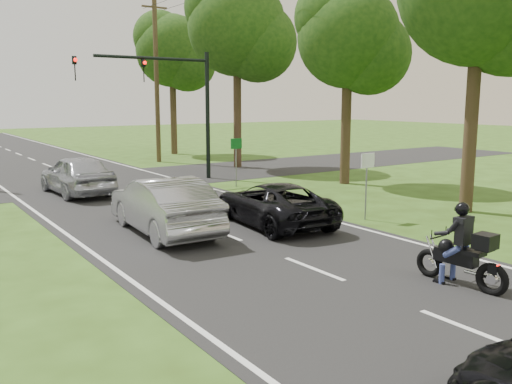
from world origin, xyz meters
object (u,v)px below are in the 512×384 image
Objects in this scene: motorcycle_rider at (463,253)px; sign_white at (367,170)px; utility_pole_far at (157,78)px; sign_green at (236,150)px; silver_sedan at (164,205)px; traffic_signal at (172,92)px; silver_suv at (77,174)px; dark_suv at (273,204)px.

motorcycle_rider is 0.96× the size of sign_white.
motorcycle_rider is 6.35m from sign_white.
sign_green is at bearing -96.73° from utility_pole_far.
silver_sedan is 8.67m from sign_green.
silver_sedan is at bearing -117.42° from traffic_signal.
utility_pole_far is at bearing -132.59° from silver_suv.
dark_suv is (0.10, 6.67, -0.04)m from motorcycle_rider.
motorcycle_rider reaches higher than dark_suv.
silver_sedan reaches higher than silver_suv.
utility_pole_far reaches higher than traffic_signal.
dark_suv is at bearing -98.45° from traffic_signal.
traffic_signal reaches higher than sign_white.
silver_sedan is (-3.20, 0.90, 0.16)m from dark_suv.
motorcycle_rider is at bearing -100.23° from utility_pole_far.
sign_white is at bearing 57.73° from motorcycle_rider.
silver_suv is 11.73m from sign_white.
traffic_signal is 3.00× the size of sign_white.
utility_pole_far reaches higher than silver_suv.
dark_suv is 0.96× the size of silver_sedan.
sign_green is (1.56, -3.02, -2.54)m from traffic_signal.
motorcycle_rider reaches higher than silver_suv.
traffic_signal is at bearing 97.05° from sign_white.
dark_suv is 10.59m from traffic_signal.
silver_suv is at bearing 121.74° from sign_white.
utility_pole_far reaches higher than sign_green.
silver_suv is 6.70m from sign_green.
silver_sedan is 7.94m from silver_suv.
silver_sedan is at bearing 88.55° from silver_suv.
utility_pole_far is at bearing 70.32° from traffic_signal.
traffic_signal is 3.00× the size of sign_green.
sign_white is (6.16, -9.96, 0.79)m from silver_suv.
motorcycle_rider is at bearing 99.35° from silver_suv.
silver_suv is 2.21× the size of sign_green.
silver_suv is (-3.22, 15.51, 0.12)m from motorcycle_rider.
traffic_signal is at bearing -109.68° from utility_pole_far.
sign_green is at bearing 88.57° from sign_white.
sign_green is at bearing 160.52° from silver_suv.
utility_pole_far reaches higher than dark_suv.
silver_suv is 0.74× the size of traffic_signal.
traffic_signal reaches higher than silver_suv.
silver_sedan is 2.29× the size of sign_white.
sign_white is at bearing 164.31° from dark_suv.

